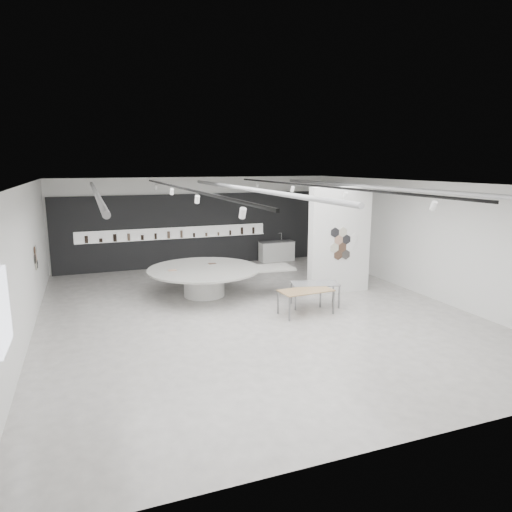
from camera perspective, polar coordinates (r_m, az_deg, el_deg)
name	(u,v)px	position (r m, az deg, el deg)	size (l,w,h in m)	color
room	(249,244)	(13.19, -0.83, 1.55)	(12.02, 14.02, 3.82)	#B9B4AF
back_wall_display	(196,230)	(19.87, -7.55, 3.22)	(11.80, 0.27, 3.10)	black
partition_column	(340,241)	(15.66, 10.41, 1.91)	(2.20, 0.38, 3.60)	white
display_island	(206,278)	(15.30, -6.21, -2.71)	(4.86, 3.91, 0.96)	white
sample_table_wood	(306,292)	(13.43, 6.26, -4.47)	(1.61, 0.89, 0.73)	#A07D52
sample_table_stone	(315,285)	(14.19, 7.40, -3.63)	(1.56, 1.03, 0.74)	gray
kitchen_counter	(277,251)	(20.78, 2.60, 0.62)	(1.60, 0.63, 1.26)	white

